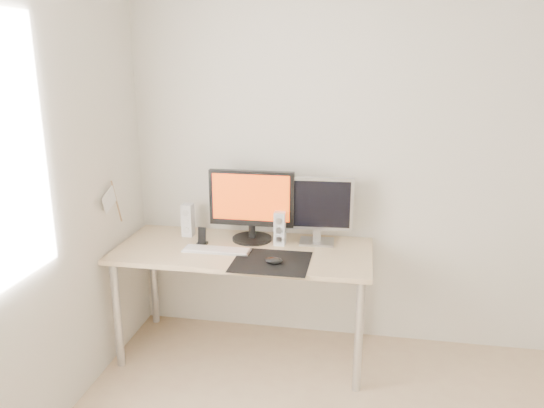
{
  "coord_description": "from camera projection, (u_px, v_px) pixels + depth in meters",
  "views": [
    {
      "loc": [
        -0.2,
        -1.66,
        1.9
      ],
      "look_at": [
        -0.76,
        1.45,
        1.01
      ],
      "focal_mm": 35.0,
      "sensor_mm": 36.0,
      "label": 1
    }
  ],
  "objects": [
    {
      "name": "mouse",
      "position": [
        274.0,
        261.0,
        3.07
      ],
      "size": [
        0.11,
        0.06,
        0.04
      ],
      "primitive_type": "ellipsoid",
      "color": "black",
      "rests_on": "mousepad"
    },
    {
      "name": "mousepad",
      "position": [
        271.0,
        262.0,
        3.11
      ],
      "size": [
        0.45,
        0.4,
        0.0
      ],
      "primitive_type": "cube",
      "color": "black",
      "rests_on": "desk"
    },
    {
      "name": "keyboard",
      "position": [
        217.0,
        250.0,
        3.28
      ],
      "size": [
        0.42,
        0.12,
        0.02
      ],
      "color": "#B7B7B9",
      "rests_on": "desk"
    },
    {
      "name": "second_monitor",
      "position": [
        318.0,
        207.0,
        3.36
      ],
      "size": [
        0.45,
        0.17,
        0.43
      ],
      "color": "#ADADAF",
      "rests_on": "desk"
    },
    {
      "name": "speaker_left",
      "position": [
        188.0,
        220.0,
        3.54
      ],
      "size": [
        0.07,
        0.08,
        0.22
      ],
      "color": "white",
      "rests_on": "desk"
    },
    {
      "name": "main_monitor",
      "position": [
        252.0,
        203.0,
        3.41
      ],
      "size": [
        0.55,
        0.26,
        0.47
      ],
      "color": "black",
      "rests_on": "desk"
    },
    {
      "name": "phone_dock",
      "position": [
        202.0,
        239.0,
        3.39
      ],
      "size": [
        0.06,
        0.06,
        0.12
      ],
      "color": "black",
      "rests_on": "desk"
    },
    {
      "name": "wall_back",
      "position": [
        397.0,
        161.0,
        3.38
      ],
      "size": [
        3.5,
        0.0,
        3.5
      ],
      "primitive_type": "plane",
      "rotation": [
        1.57,
        0.0,
        0.0
      ],
      "color": "silver",
      "rests_on": "ground"
    },
    {
      "name": "speaker_right",
      "position": [
        280.0,
        228.0,
        3.37
      ],
      "size": [
        0.07,
        0.08,
        0.22
      ],
      "color": "silver",
      "rests_on": "desk"
    },
    {
      "name": "pennant",
      "position": [
        112.0,
        200.0,
        3.24
      ],
      "size": [
        0.01,
        0.23,
        0.29
      ],
      "color": "#A57F54",
      "rests_on": "wall_left"
    },
    {
      "name": "desk",
      "position": [
        243.0,
        260.0,
        3.35
      ],
      "size": [
        1.6,
        0.7,
        0.73
      ],
      "color": "#D1B587",
      "rests_on": "ground"
    }
  ]
}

